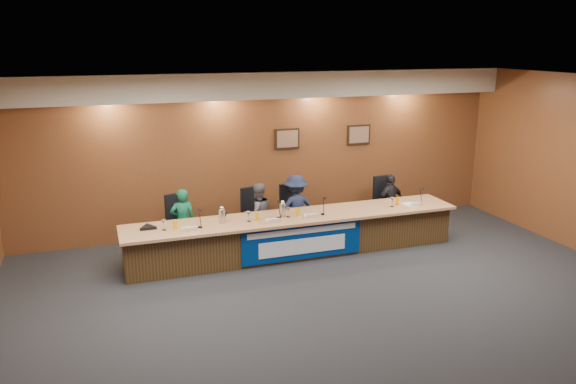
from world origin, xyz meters
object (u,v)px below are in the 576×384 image
object	(u,v)px
carafe_left	(222,216)
banner	(303,242)
dais_body	(294,236)
office_chair_d	(387,206)
panelist_b	(258,215)
panelist_a	(183,222)
office_chair_b	(256,220)
carafe_mid	(282,210)
office_chair_c	(294,216)
office_chair_a	(183,227)
panelist_c	(296,208)
speakerphone	(148,227)
panelist_d	(390,202)

from	to	relation	value
carafe_left	banner	bearing A→B (deg)	-15.61
dais_body	banner	world-z (taller)	banner
banner	office_chair_d	world-z (taller)	banner
banner	panelist_b	xyz separation A→B (m)	(-0.50, 1.06, 0.23)
panelist_a	office_chair_d	size ratio (longest dim) A/B	2.57
office_chair_b	panelist_b	bearing A→B (deg)	-102.08
carafe_left	carafe_mid	xyz separation A→B (m)	(1.09, 0.00, -0.00)
office_chair_c	office_chair_a	bearing A→B (deg)	174.85
banner	panelist_c	size ratio (longest dim) A/B	1.68
office_chair_d	panelist_b	bearing A→B (deg)	174.99
panelist_c	carafe_left	size ratio (longest dim) A/B	5.40
speakerphone	carafe_mid	bearing A→B (deg)	-2.40
office_chair_d	carafe_mid	bearing A→B (deg)	-169.86
office_chair_d	speakerphone	bearing A→B (deg)	-178.99
carafe_left	office_chair_a	bearing A→B (deg)	125.65
panelist_b	office_chair_b	distance (m)	0.17
panelist_c	speakerphone	size ratio (longest dim) A/B	4.10
banner	panelist_c	bearing A→B (deg)	76.29
office_chair_d	speakerphone	world-z (taller)	speakerphone
office_chair_a	carafe_mid	size ratio (longest dim) A/B	1.99
office_chair_d	panelist_a	bearing A→B (deg)	174.30
carafe_mid	panelist_a	bearing A→B (deg)	157.49
panelist_b	carafe_left	xyz separation A→B (m)	(-0.83, -0.69, 0.26)
carafe_mid	office_chair_c	bearing A→B (deg)	57.52
office_chair_c	panelist_c	bearing A→B (deg)	-95.15
office_chair_a	office_chair_c	distance (m)	2.16
panelist_c	office_chair_b	world-z (taller)	panelist_c
dais_body	panelist_d	world-z (taller)	panelist_d
office_chair_b	office_chair_d	size ratio (longest dim) A/B	1.00
dais_body	office_chair_b	size ratio (longest dim) A/B	12.50
dais_body	panelist_c	world-z (taller)	panelist_c
office_chair_c	panelist_d	bearing A→B (deg)	-7.95
office_chair_a	office_chair_d	distance (m)	4.20
banner	carafe_mid	distance (m)	0.66
panelist_c	office_chair_c	xyz separation A→B (m)	(0.00, 0.10, -0.18)
panelist_a	office_chair_a	bearing A→B (deg)	-87.30
panelist_a	panelist_d	xyz separation A→B (m)	(4.20, 0.00, -0.03)
panelist_c	carafe_left	world-z (taller)	panelist_c
panelist_d	carafe_left	size ratio (longest dim) A/B	4.82
office_chair_c	panelist_b	bearing A→B (deg)	-177.64
panelist_d	carafe_left	bearing A→B (deg)	-5.19
dais_body	office_chair_c	xyz separation A→B (m)	(0.26, 0.75, 0.13)
panelist_d	carafe_left	distance (m)	3.71
panelist_a	carafe_left	bearing A→B (deg)	132.08
panelist_d	carafe_left	world-z (taller)	panelist_d
banner	office_chair_c	distance (m)	1.20
office_chair_c	carafe_mid	bearing A→B (deg)	-127.63
panelist_b	carafe_mid	distance (m)	0.78
office_chair_b	carafe_mid	bearing A→B (deg)	-83.95
carafe_mid	speakerphone	xyz separation A→B (m)	(-2.32, 0.10, -0.10)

